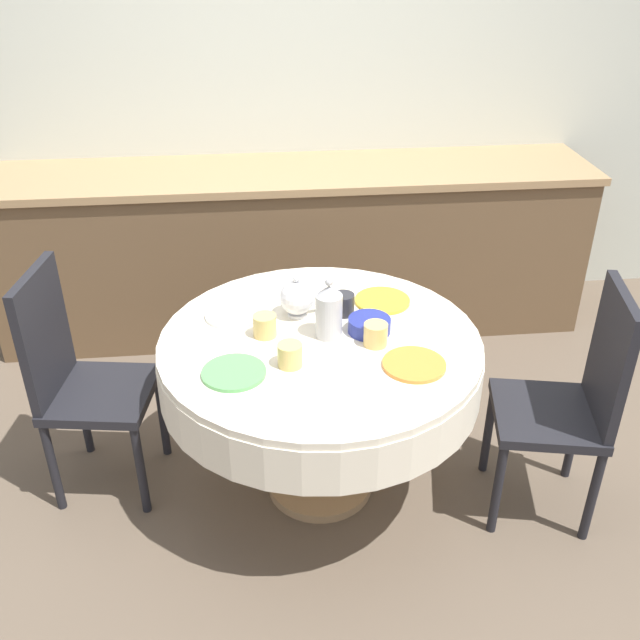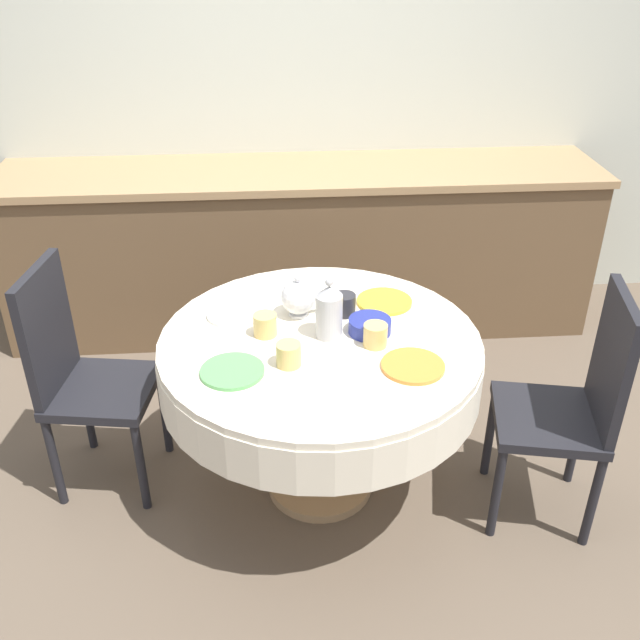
% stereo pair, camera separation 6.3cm
% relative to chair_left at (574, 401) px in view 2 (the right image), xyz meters
% --- Properties ---
extents(ground_plane, '(12.00, 12.00, 0.00)m').
position_rel_chair_left_xyz_m(ground_plane, '(-0.94, 0.20, -0.54)').
color(ground_plane, brown).
extents(wall_back, '(7.00, 0.05, 2.60)m').
position_rel_chair_left_xyz_m(wall_back, '(-0.94, 1.94, 0.76)').
color(wall_back, beige).
rests_on(wall_back, ground_plane).
extents(kitchen_counter, '(3.24, 0.64, 0.93)m').
position_rel_chair_left_xyz_m(kitchen_counter, '(-0.94, 1.61, -0.08)').
color(kitchen_counter, brown).
rests_on(kitchen_counter, ground_plane).
extents(dining_table, '(1.22, 1.22, 0.74)m').
position_rel_chair_left_xyz_m(dining_table, '(-0.94, 0.20, 0.07)').
color(dining_table, tan).
rests_on(dining_table, ground_plane).
extents(chair_left, '(0.47, 0.47, 0.99)m').
position_rel_chair_left_xyz_m(chair_left, '(0.00, 0.00, 0.00)').
color(chair_left, black).
rests_on(chair_left, ground_plane).
extents(chair_right, '(0.46, 0.46, 0.99)m').
position_rel_chair_left_xyz_m(chair_right, '(-1.89, 0.34, 0.00)').
color(chair_right, black).
rests_on(chair_right, ground_plane).
extents(plate_near_left, '(0.22, 0.22, 0.01)m').
position_rel_chair_left_xyz_m(plate_near_left, '(-1.26, -0.01, 0.20)').
color(plate_near_left, '#5BA85B').
rests_on(plate_near_left, dining_table).
extents(cup_near_left, '(0.09, 0.09, 0.09)m').
position_rel_chair_left_xyz_m(cup_near_left, '(-1.06, 0.03, 0.24)').
color(cup_near_left, '#DBB766').
rests_on(cup_near_left, dining_table).
extents(plate_near_right, '(0.22, 0.22, 0.01)m').
position_rel_chair_left_xyz_m(plate_near_right, '(-0.63, -0.02, 0.20)').
color(plate_near_right, orange).
rests_on(plate_near_right, dining_table).
extents(cup_near_right, '(0.09, 0.09, 0.09)m').
position_rel_chair_left_xyz_m(cup_near_right, '(-0.74, 0.13, 0.24)').
color(cup_near_right, '#DBB766').
rests_on(cup_near_right, dining_table).
extents(plate_far_left, '(0.22, 0.22, 0.01)m').
position_rel_chair_left_xyz_m(plate_far_left, '(-1.26, 0.40, 0.20)').
color(plate_far_left, white).
rests_on(plate_far_left, dining_table).
extents(cup_far_left, '(0.09, 0.09, 0.09)m').
position_rel_chair_left_xyz_m(cup_far_left, '(-1.14, 0.24, 0.24)').
color(cup_far_left, '#DBB766').
rests_on(cup_far_left, dining_table).
extents(plate_far_right, '(0.22, 0.22, 0.01)m').
position_rel_chair_left_xyz_m(plate_far_right, '(-0.66, 0.45, 0.20)').
color(plate_far_right, yellow).
rests_on(plate_far_right, dining_table).
extents(cup_far_right, '(0.09, 0.09, 0.09)m').
position_rel_chair_left_xyz_m(cup_far_right, '(-0.83, 0.37, 0.24)').
color(cup_far_right, '#28282D').
rests_on(cup_far_right, dining_table).
extents(coffee_carafe, '(0.10, 0.10, 0.24)m').
position_rel_chair_left_xyz_m(coffee_carafe, '(-0.90, 0.21, 0.30)').
color(coffee_carafe, '#B2B2B7').
rests_on(coffee_carafe, dining_table).
extents(teapot, '(0.19, 0.14, 0.18)m').
position_rel_chair_left_xyz_m(teapot, '(-1.01, 0.38, 0.28)').
color(teapot, white).
rests_on(teapot, dining_table).
extents(fruit_bowl, '(0.16, 0.16, 0.06)m').
position_rel_chair_left_xyz_m(fruit_bowl, '(-0.75, 0.23, 0.22)').
color(fruit_bowl, navy).
rests_on(fruit_bowl, dining_table).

